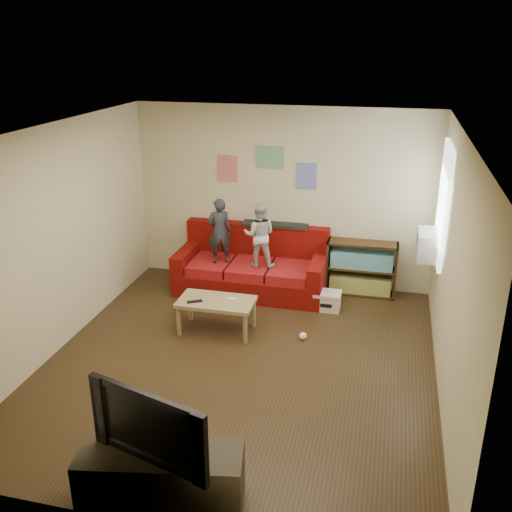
% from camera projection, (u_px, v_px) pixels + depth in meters
% --- Properties ---
extents(room_shell, '(4.52, 5.02, 2.72)m').
position_uv_depth(room_shell, '(239.00, 256.00, 6.27)').
color(room_shell, '#3C2B17').
rests_on(room_shell, ground).
extents(sofa, '(2.21, 1.02, 0.97)m').
position_uv_depth(sofa, '(253.00, 269.00, 8.60)').
color(sofa, '#700B07').
rests_on(sofa, ground).
extents(child_a, '(0.42, 0.35, 0.98)m').
position_uv_depth(child_a, '(219.00, 231.00, 8.31)').
color(child_a, '#282C32').
rests_on(child_a, sofa).
extents(child_b, '(0.50, 0.42, 0.95)m').
position_uv_depth(child_b, '(259.00, 235.00, 8.19)').
color(child_b, beige).
rests_on(child_b, sofa).
extents(coffee_table, '(0.98, 0.54, 0.44)m').
position_uv_depth(coffee_table, '(216.00, 305.00, 7.35)').
color(coffee_table, tan).
rests_on(coffee_table, ground).
extents(remote, '(0.20, 0.14, 0.02)m').
position_uv_depth(remote, '(195.00, 301.00, 7.27)').
color(remote, black).
rests_on(remote, coffee_table).
extents(game_controller, '(0.13, 0.05, 0.03)m').
position_uv_depth(game_controller, '(232.00, 299.00, 7.32)').
color(game_controller, white).
rests_on(game_controller, coffee_table).
extents(bookshelf, '(1.02, 0.31, 0.82)m').
position_uv_depth(bookshelf, '(361.00, 271.00, 8.43)').
color(bookshelf, '#3D2711').
rests_on(bookshelf, ground).
extents(window, '(0.04, 1.08, 1.48)m').
position_uv_depth(window, '(443.00, 204.00, 7.17)').
color(window, white).
rests_on(window, room_shell).
extents(ac_unit, '(0.28, 0.55, 0.35)m').
position_uv_depth(ac_unit, '(428.00, 245.00, 7.40)').
color(ac_unit, '#B7B2A3').
rests_on(ac_unit, window).
extents(artwork_left, '(0.30, 0.01, 0.40)m').
position_uv_depth(artwork_left, '(227.00, 168.00, 8.56)').
color(artwork_left, '#D87266').
rests_on(artwork_left, room_shell).
extents(artwork_center, '(0.42, 0.01, 0.32)m').
position_uv_depth(artwork_center, '(270.00, 157.00, 8.35)').
color(artwork_center, '#72B27F').
rests_on(artwork_center, room_shell).
extents(artwork_right, '(0.30, 0.01, 0.38)m').
position_uv_depth(artwork_right, '(306.00, 176.00, 8.32)').
color(artwork_right, '#727FCC').
rests_on(artwork_right, room_shell).
extents(file_box, '(0.38, 0.29, 0.26)m').
position_uv_depth(file_box, '(327.00, 301.00, 8.02)').
color(file_box, white).
rests_on(file_box, ground).
extents(tv_stand, '(1.39, 0.68, 0.50)m').
position_uv_depth(tv_stand, '(161.00, 478.00, 4.64)').
color(tv_stand, '#393020').
rests_on(tv_stand, ground).
extents(television, '(1.10, 0.45, 0.63)m').
position_uv_depth(television, '(157.00, 421.00, 4.44)').
color(television, black).
rests_on(television, tv_stand).
extents(tissue, '(0.12, 0.12, 0.10)m').
position_uv_depth(tissue, '(303.00, 336.00, 7.24)').
color(tissue, white).
rests_on(tissue, ground).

